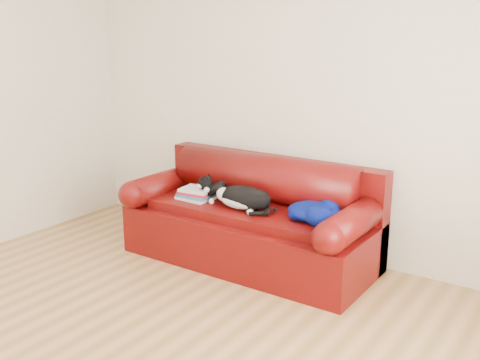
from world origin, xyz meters
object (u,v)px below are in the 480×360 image
object	(u,v)px
cat	(243,198)
sofa_base	(250,235)
book_stack	(196,194)
blanket	(315,211)

from	to	relation	value
cat	sofa_base	bearing A→B (deg)	92.75
book_stack	cat	bearing A→B (deg)	0.43
sofa_base	cat	distance (m)	0.37
book_stack	cat	distance (m)	0.48
sofa_base	book_stack	distance (m)	0.58
sofa_base	cat	world-z (taller)	cat
cat	blanket	xyz separation A→B (m)	(0.61, 0.09, -0.02)
book_stack	blanket	bearing A→B (deg)	5.03
cat	blanket	world-z (taller)	cat
sofa_base	book_stack	world-z (taller)	book_stack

